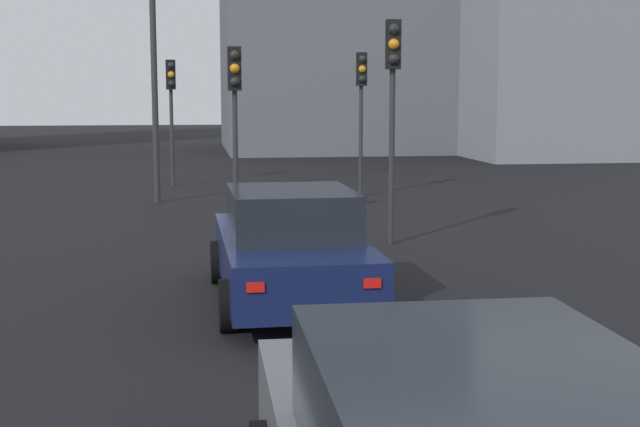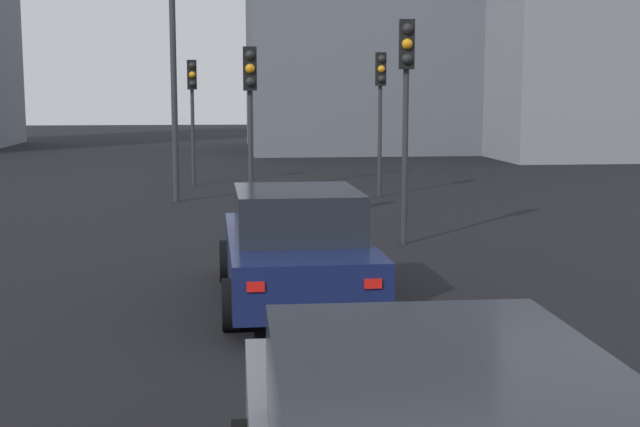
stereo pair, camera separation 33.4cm
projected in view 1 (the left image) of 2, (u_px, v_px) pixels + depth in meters
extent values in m
cube|color=#141E4C|center=(289.00, 259.00, 11.87)|extent=(4.48, 1.89, 0.68)
cube|color=#1E232B|center=(291.00, 213.00, 11.57)|extent=(2.03, 1.64, 0.64)
cylinder|color=black|center=(337.00, 258.00, 13.41)|extent=(0.64, 0.23, 0.64)
cylinder|color=black|center=(218.00, 262.00, 13.12)|extent=(0.64, 0.23, 0.64)
cylinder|color=black|center=(377.00, 300.00, 10.70)|extent=(0.64, 0.23, 0.64)
cylinder|color=black|center=(228.00, 305.00, 10.42)|extent=(0.64, 0.23, 0.64)
cube|color=red|center=(372.00, 283.00, 9.77)|extent=(0.03, 0.20, 0.11)
cube|color=red|center=(255.00, 287.00, 9.56)|extent=(0.03, 0.20, 0.11)
cube|color=#1E232B|center=(480.00, 418.00, 4.20)|extent=(2.16, 1.63, 0.65)
cylinder|color=#2D2D30|center=(172.00, 138.00, 26.77)|extent=(0.11, 0.11, 2.97)
cube|color=black|center=(171.00, 75.00, 26.45)|extent=(0.23, 0.30, 0.90)
sphere|color=black|center=(171.00, 66.00, 26.31)|extent=(0.20, 0.20, 0.20)
sphere|color=orange|center=(171.00, 75.00, 26.34)|extent=(0.20, 0.20, 0.20)
sphere|color=black|center=(171.00, 84.00, 26.38)|extent=(0.20, 0.20, 0.20)
cylinder|color=#2D2D30|center=(392.00, 158.00, 16.31)|extent=(0.11, 0.11, 3.29)
cube|color=black|center=(393.00, 44.00, 15.97)|extent=(0.24, 0.30, 0.90)
sphere|color=black|center=(394.00, 29.00, 15.82)|extent=(0.20, 0.20, 0.20)
sphere|color=orange|center=(394.00, 44.00, 15.86)|extent=(0.20, 0.20, 0.20)
sphere|color=black|center=(394.00, 59.00, 15.89)|extent=(0.20, 0.20, 0.20)
cylinder|color=#2D2D30|center=(361.00, 142.00, 23.94)|extent=(0.11, 0.11, 3.05)
cube|color=black|center=(362.00, 69.00, 23.61)|extent=(0.21, 0.29, 0.90)
sphere|color=black|center=(362.00, 59.00, 23.47)|extent=(0.20, 0.20, 0.20)
sphere|color=orange|center=(362.00, 69.00, 23.50)|extent=(0.20, 0.20, 0.20)
sphere|color=black|center=(362.00, 79.00, 23.54)|extent=(0.20, 0.20, 0.20)
cylinder|color=#2D2D30|center=(235.00, 160.00, 18.21)|extent=(0.11, 0.11, 2.90)
cube|color=black|center=(234.00, 69.00, 17.89)|extent=(0.20, 0.28, 0.90)
sphere|color=black|center=(234.00, 55.00, 17.75)|extent=(0.20, 0.20, 0.20)
sphere|color=orange|center=(235.00, 68.00, 17.78)|extent=(0.20, 0.20, 0.20)
sphere|color=black|center=(235.00, 82.00, 17.82)|extent=(0.20, 0.20, 0.20)
cylinder|color=#2D2D30|center=(154.00, 50.00, 22.31)|extent=(0.16, 0.16, 7.92)
cube|color=gray|center=(517.00, 50.00, 41.35)|extent=(13.23, 6.59, 9.85)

